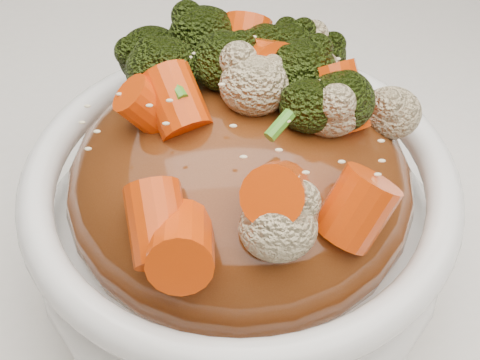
# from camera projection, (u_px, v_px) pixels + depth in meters

# --- Properties ---
(tablecloth) EXTENTS (1.20, 0.80, 0.04)m
(tablecloth) POSITION_uv_depth(u_px,v_px,m) (324.00, 278.00, 0.44)
(tablecloth) COLOR white
(tablecloth) RESTS_ON dining_table
(bowl) EXTENTS (0.25, 0.25, 0.09)m
(bowl) POSITION_uv_depth(u_px,v_px,m) (240.00, 222.00, 0.38)
(bowl) COLOR white
(bowl) RESTS_ON tablecloth
(sauce_base) EXTENTS (0.20, 0.20, 0.10)m
(sauce_base) POSITION_uv_depth(u_px,v_px,m) (240.00, 184.00, 0.36)
(sauce_base) COLOR #57280F
(sauce_base) RESTS_ON bowl
(carrots) EXTENTS (0.20, 0.20, 0.05)m
(carrots) POSITION_uv_depth(u_px,v_px,m) (240.00, 85.00, 0.31)
(carrots) COLOR #DA4007
(carrots) RESTS_ON sauce_base
(broccoli) EXTENTS (0.20, 0.20, 0.05)m
(broccoli) POSITION_uv_depth(u_px,v_px,m) (240.00, 87.00, 0.31)
(broccoli) COLOR black
(broccoli) RESTS_ON sauce_base
(cauliflower) EXTENTS (0.20, 0.20, 0.04)m
(cauliflower) POSITION_uv_depth(u_px,v_px,m) (240.00, 91.00, 0.31)
(cauliflower) COLOR #CDBA8C
(cauliflower) RESTS_ON sauce_base
(scallions) EXTENTS (0.15, 0.15, 0.02)m
(scallions) POSITION_uv_depth(u_px,v_px,m) (240.00, 84.00, 0.31)
(scallions) COLOR #3D851E
(scallions) RESTS_ON sauce_base
(sesame_seeds) EXTENTS (0.18, 0.18, 0.01)m
(sesame_seeds) POSITION_uv_depth(u_px,v_px,m) (240.00, 84.00, 0.31)
(sesame_seeds) COLOR beige
(sesame_seeds) RESTS_ON sauce_base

